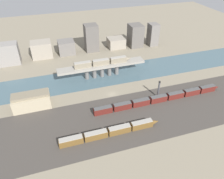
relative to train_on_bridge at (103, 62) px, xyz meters
The scene contains 16 objects.
ground_plane 26.00m from the train_on_bridge, 92.00° to the right, with size 400.00×400.00×0.00m, color gray.
railbed_yard 48.70m from the train_on_bridge, 90.98° to the right, with size 280.00×42.00×0.01m, color #423D38.
river_water 11.46m from the train_on_bridge, behind, with size 320.00×27.84×0.01m, color #47606B.
bridge 4.23m from the train_on_bridge, behind, with size 62.51×7.92×9.46m.
train_on_bridge is the anchor object (origin of this frame).
train_yard_near 58.76m from the train_on_bridge, 102.11° to the right, with size 53.06×3.20×3.99m.
train_yard_mid 47.67m from the train_on_bridge, 57.53° to the right, with size 84.85×3.02×4.17m.
warehouse_building 54.23m from the train_on_bridge, 156.72° to the right, with size 21.22×10.45×9.47m.
signal_tower 43.88m from the train_on_bridge, 53.71° to the right, with size 1.07×1.07×11.70m.
city_block_far_left 76.84m from the train_on_bridge, 147.64° to the left, with size 15.89×10.53×16.86m, color gray.
city_block_left 61.27m from the train_on_bridge, 130.78° to the left, with size 16.29×12.85×13.12m, color gray.
city_block_center 50.71m from the train_on_bridge, 112.70° to the left, with size 13.49×12.50×11.33m, color slate.
city_block_right 46.25m from the train_on_bridge, 86.60° to the left, with size 11.13×10.89×23.04m, color #605B56.
city_block_far_right 52.73m from the train_on_bridge, 60.86° to the left, with size 14.76×12.47×8.76m, color gray.
city_block_tall 61.17m from the train_on_bridge, 45.24° to the left, with size 11.56×13.15×19.82m, color #605B56.
city_block_low 72.09m from the train_on_bridge, 34.52° to the left, with size 8.17×9.59×19.86m, color slate.
Camera 1 is at (-34.71, -108.25, 82.30)m, focal length 35.00 mm.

